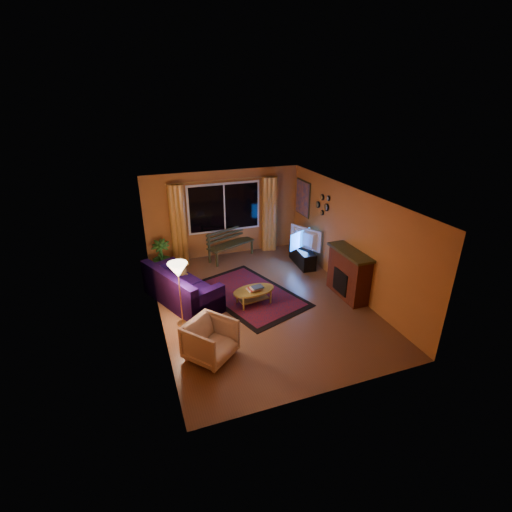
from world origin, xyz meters
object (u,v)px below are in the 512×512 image
object	(u,v)px
sofa	(182,285)
coffee_table	(254,297)
armchair	(210,339)
floor_lamp	(180,295)
bench	(231,251)
tv_console	(302,256)

from	to	relation	value
sofa	coffee_table	bearing A→B (deg)	-47.00
armchair	floor_lamp	bearing A→B (deg)	64.64
bench	coffee_table	bearing A→B (deg)	-118.30
armchair	coffee_table	bearing A→B (deg)	8.16
bench	tv_console	xyz separation A→B (m)	(1.77, -1.07, 0.01)
floor_lamp	coffee_table	world-z (taller)	floor_lamp
coffee_table	tv_console	bearing A→B (deg)	37.75
sofa	coffee_table	xyz separation A→B (m)	(1.51, -0.65, -0.24)
coffee_table	tv_console	world-z (taller)	tv_console
floor_lamp	bench	bearing A→B (deg)	56.48
armchair	coffee_table	world-z (taller)	armchair
bench	sofa	distance (m)	2.65
tv_console	sofa	bearing A→B (deg)	-161.58
bench	armchair	distance (m)	4.43
sofa	floor_lamp	xyz separation A→B (m)	(-0.16, -0.92, 0.28)
floor_lamp	armchair	bearing A→B (deg)	-75.81
bench	sofa	bearing A→B (deg)	-154.73
sofa	armchair	world-z (taller)	sofa
sofa	armchair	bearing A→B (deg)	-109.83
bench	sofa	size ratio (longest dim) A/B	0.71
coffee_table	armchair	bearing A→B (deg)	-132.30
armchair	coffee_table	size ratio (longest dim) A/B	0.81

